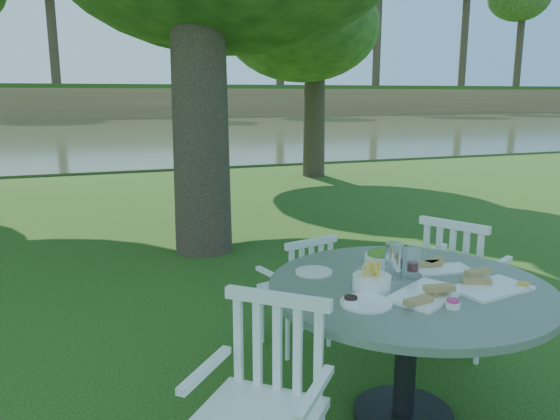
# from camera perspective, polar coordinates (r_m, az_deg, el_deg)

# --- Properties ---
(ground) EXTENTS (140.00, 140.00, 0.00)m
(ground) POSITION_cam_1_polar(r_m,az_deg,el_deg) (4.60, 0.86, -10.90)
(ground) COLOR #16390B
(ground) RESTS_ON ground
(table) EXTENTS (1.52, 1.52, 0.79)m
(table) POSITION_cam_1_polar(r_m,az_deg,el_deg) (3.08, 13.26, -9.97)
(table) COLOR black
(table) RESTS_ON ground
(chair_ne) EXTENTS (0.63, 0.64, 0.96)m
(chair_ne) POSITION_cam_1_polar(r_m,az_deg,el_deg) (4.02, 18.05, -6.41)
(chair_ne) COLOR white
(chair_ne) RESTS_ON ground
(chair_nw) EXTENTS (0.50, 0.48, 0.83)m
(chair_nw) POSITION_cam_1_polar(r_m,az_deg,el_deg) (3.86, 2.36, -7.72)
(chair_nw) COLOR white
(chair_nw) RESTS_ON ground
(chair_sw) EXTENTS (0.66, 0.66, 0.96)m
(chair_sw) POSITION_cam_1_polar(r_m,az_deg,el_deg) (2.43, -1.33, -18.38)
(chair_sw) COLOR white
(chair_sw) RESTS_ON ground
(tableware) EXTENTS (1.09, 0.85, 0.20)m
(tableware) POSITION_cam_1_polar(r_m,az_deg,el_deg) (3.04, 12.54, -6.70)
(tableware) COLOR white
(tableware) RESTS_ON table
(river) EXTENTS (100.00, 28.00, 0.12)m
(river) POSITION_cam_1_polar(r_m,az_deg,el_deg) (27.07, -16.72, 7.73)
(river) COLOR #343D24
(river) RESTS_ON ground
(far_bank) EXTENTS (100.00, 18.00, 15.20)m
(far_bank) POSITION_cam_1_polar(r_m,az_deg,el_deg) (45.45, -18.36, 18.34)
(far_bank) COLOR olive
(far_bank) RESTS_ON ground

